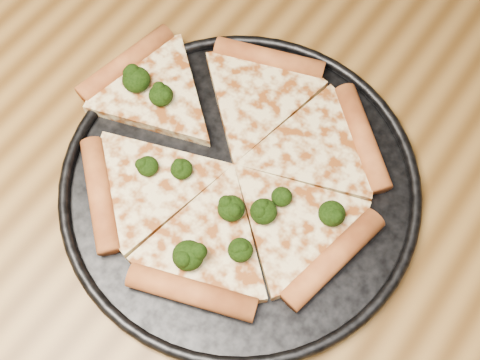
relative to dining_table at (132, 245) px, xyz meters
The scene contains 5 objects.
ground 0.66m from the dining_table, ahead, with size 4.00×4.00×0.00m, color brown.
dining_table is the anchor object (origin of this frame).
pizza_pan 0.16m from the dining_table, 49.80° to the left, with size 0.35×0.35×0.02m.
pizza 0.16m from the dining_table, 60.41° to the left, with size 0.34×0.31×0.02m.
broccoli_florets 0.15m from the dining_table, 51.76° to the left, with size 0.27×0.15×0.02m.
Camera 1 is at (0.23, -0.11, 1.31)m, focal length 46.56 mm.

